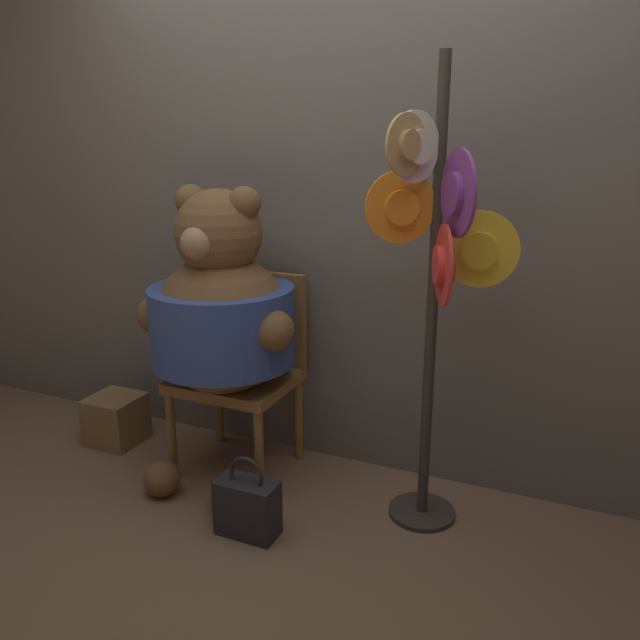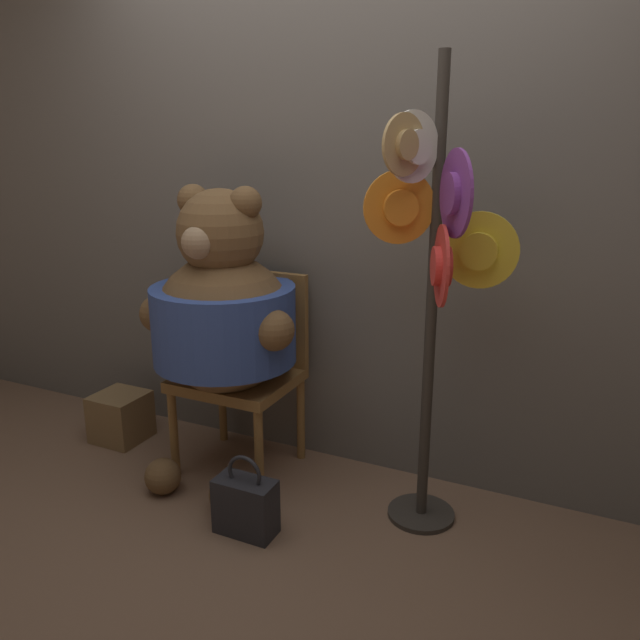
{
  "view_description": "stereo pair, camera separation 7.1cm",
  "coord_description": "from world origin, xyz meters",
  "px_view_note": "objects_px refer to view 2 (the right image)",
  "views": [
    {
      "loc": [
        1.06,
        -2.03,
        1.53
      ],
      "look_at": [
        0.06,
        0.24,
        0.81
      ],
      "focal_mm": 35.0,
      "sensor_mm": 36.0,
      "label": 1
    },
    {
      "loc": [
        1.12,
        -2.0,
        1.53
      ],
      "look_at": [
        0.06,
        0.24,
        0.81
      ],
      "focal_mm": 35.0,
      "sensor_mm": 36.0,
      "label": 2
    }
  ],
  "objects_px": {
    "chair": "(246,362)",
    "hat_display_rack": "(434,267)",
    "teddy_bear": "(223,315)",
    "handbag_on_ground": "(246,505)"
  },
  "relations": [
    {
      "from": "teddy_bear",
      "to": "handbag_on_ground",
      "type": "bearing_deg",
      "value": -48.94
    },
    {
      "from": "hat_display_rack",
      "to": "chair",
      "type": "bearing_deg",
      "value": 168.95
    },
    {
      "from": "hat_display_rack",
      "to": "handbag_on_ground",
      "type": "bearing_deg",
      "value": -151.68
    },
    {
      "from": "teddy_bear",
      "to": "hat_display_rack",
      "type": "relative_size",
      "value": 0.74
    },
    {
      "from": "teddy_bear",
      "to": "hat_display_rack",
      "type": "bearing_deg",
      "value": -1.69
    },
    {
      "from": "teddy_bear",
      "to": "chair",
      "type": "bearing_deg",
      "value": 86.11
    },
    {
      "from": "chair",
      "to": "hat_display_rack",
      "type": "bearing_deg",
      "value": -11.05
    },
    {
      "from": "hat_display_rack",
      "to": "handbag_on_ground",
      "type": "relative_size",
      "value": 5.34
    },
    {
      "from": "hat_display_rack",
      "to": "handbag_on_ground",
      "type": "distance_m",
      "value": 1.2
    },
    {
      "from": "chair",
      "to": "hat_display_rack",
      "type": "height_order",
      "value": "hat_display_rack"
    }
  ]
}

